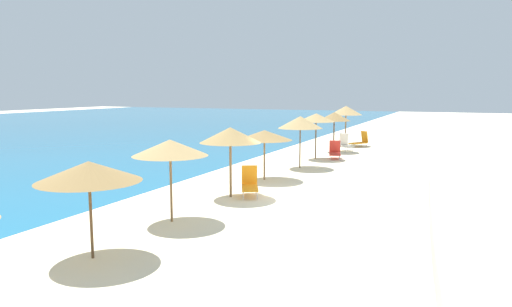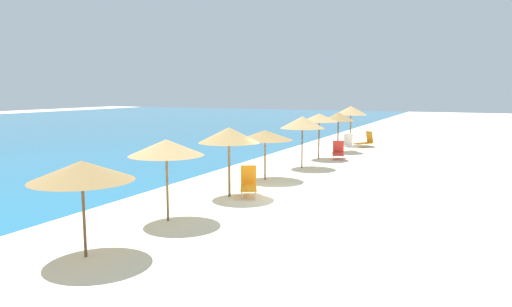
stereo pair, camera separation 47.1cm
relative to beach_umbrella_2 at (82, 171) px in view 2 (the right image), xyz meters
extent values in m
plane|color=beige|center=(8.74, -2.23, -2.22)|extent=(160.00, 160.00, 0.00)
cylinder|color=brown|center=(0.00, 0.00, -1.16)|extent=(0.07, 0.07, 2.12)
cone|color=olive|center=(0.00, 0.00, 0.00)|extent=(2.59, 2.59, 0.51)
cylinder|color=brown|center=(3.66, 0.06, -1.07)|extent=(0.08, 0.08, 2.30)
cone|color=tan|center=(3.66, 0.06, 0.19)|extent=(2.41, 2.41, 0.52)
cylinder|color=brown|center=(7.63, -0.08, -1.06)|extent=(0.10, 0.10, 2.32)
cone|color=#9E7F4C|center=(7.63, -0.08, 0.25)|extent=(2.42, 2.42, 0.61)
cylinder|color=brown|center=(11.56, 0.12, -1.20)|extent=(0.08, 0.08, 2.04)
cone|color=olive|center=(11.56, 0.12, -0.09)|extent=(2.61, 2.61, 0.46)
cylinder|color=brown|center=(15.60, -0.30, -1.06)|extent=(0.07, 0.07, 2.31)
cone|color=tan|center=(15.60, -0.30, 0.27)|extent=(2.41, 2.41, 0.65)
cylinder|color=brown|center=(19.26, -0.10, -1.00)|extent=(0.08, 0.08, 2.44)
cone|color=tan|center=(19.26, -0.10, 0.33)|extent=(2.28, 2.28, 0.51)
cylinder|color=brown|center=(23.03, -0.27, -1.08)|extent=(0.09, 0.09, 2.28)
cone|color=olive|center=(23.03, -0.27, 0.21)|extent=(2.20, 2.20, 0.59)
cylinder|color=brown|center=(27.14, -0.13, -0.97)|extent=(0.10, 0.10, 2.49)
cone|color=tan|center=(27.14, -0.13, 0.46)|extent=(2.44, 2.44, 0.68)
cube|color=orange|center=(26.57, -1.22, -1.94)|extent=(1.52, 1.28, 0.07)
cube|color=orange|center=(27.13, -1.59, -1.50)|extent=(0.52, 0.63, 0.87)
cylinder|color=silver|center=(26.20, -0.68, -2.09)|extent=(0.04, 0.04, 0.25)
cylinder|color=silver|center=(25.92, -1.10, -2.09)|extent=(0.04, 0.04, 0.25)
cylinder|color=silver|center=(27.21, -1.34, -2.09)|extent=(0.04, 0.04, 0.25)
cylinder|color=silver|center=(26.93, -1.77, -2.09)|extent=(0.04, 0.04, 0.25)
cube|color=white|center=(23.68, -1.01, -1.87)|extent=(1.36, 1.20, 0.07)
cube|color=white|center=(24.15, -0.70, -1.44)|extent=(0.55, 0.67, 0.86)
cylinder|color=silver|center=(23.10, -1.06, -2.06)|extent=(0.04, 0.04, 0.31)
cylinder|color=silver|center=(23.40, -1.52, -2.06)|extent=(0.04, 0.04, 0.31)
cylinder|color=silver|center=(23.96, -0.50, -2.06)|extent=(0.04, 0.04, 0.31)
cylinder|color=silver|center=(24.26, -0.96, -2.06)|extent=(0.04, 0.04, 0.31)
cube|color=orange|center=(7.98, -0.75, -1.86)|extent=(1.48, 1.16, 0.07)
cube|color=orange|center=(8.54, -0.48, -1.44)|extent=(0.55, 0.71, 0.81)
cylinder|color=silver|center=(7.35, -0.76, -2.06)|extent=(0.04, 0.04, 0.32)
cylinder|color=silver|center=(7.58, -1.25, -2.06)|extent=(0.04, 0.04, 0.32)
cylinder|color=silver|center=(8.37, -0.26, -2.06)|extent=(0.04, 0.04, 0.32)
cylinder|color=silver|center=(8.61, -0.75, -2.06)|extent=(0.04, 0.04, 0.32)
cube|color=red|center=(19.66, -1.22, -1.91)|extent=(1.53, 1.02, 0.07)
cube|color=red|center=(20.30, -1.04, -1.52)|extent=(0.36, 0.71, 0.77)
cylinder|color=silver|center=(19.01, -1.09, -2.08)|extent=(0.04, 0.04, 0.28)
cylinder|color=silver|center=(19.16, -1.65, -2.08)|extent=(0.04, 0.04, 0.28)
cylinder|color=silver|center=(20.17, -0.78, -2.08)|extent=(0.04, 0.04, 0.28)
cylinder|color=silver|center=(20.31, -1.34, -2.08)|extent=(0.04, 0.04, 0.28)
camera|label=1|loc=(-9.00, -8.44, 2.00)|focal=33.55mm
camera|label=2|loc=(-8.80, -8.87, 2.00)|focal=33.55mm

